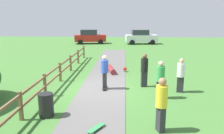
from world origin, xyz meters
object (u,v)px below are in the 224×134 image
Objects in this scene: parked_car_red at (90,37)px; parked_car_white at (141,37)px; skater_riding at (105,70)px; bystander_black at (144,69)px; skateboard_loose at (96,128)px; skater_fallen at (112,69)px; bystander_white at (181,74)px; bystander_yellow at (161,102)px; trash_bin at (46,105)px; bystander_green at (160,78)px.

parked_car_red and parked_car_white have the same top height.
bystander_black is at bearing 15.24° from skater_riding.
bystander_black reaches higher than skateboard_loose.
skater_fallen is 5.39m from bystander_white.
parked_car_white is (0.89, 24.18, -0.06)m from bystander_yellow.
bystander_yellow is (4.15, -0.93, 0.57)m from trash_bin.
skater_fallen is at bearing -76.07° from parked_car_red.
bystander_green is at bearing 25.79° from trash_bin.
bystander_white is 0.39× the size of parked_car_white.
bystander_green is at bearing -91.26° from parked_car_white.
skater_fallen is 0.39× the size of parked_car_white.
bystander_black reaches higher than trash_bin.
bystander_white is 21.49m from parked_car_red.
bystander_green is 22.02m from parked_car_red.
trash_bin is 0.52× the size of bystander_white.
skater_riding reaches higher than trash_bin.
parked_car_red is at bearing -179.97° from parked_car_white.
trash_bin reaches higher than skater_fallen.
trash_bin is 3.95m from skater_riding.
trash_bin is 0.49× the size of bystander_yellow.
skater_riding is at bearing 91.42° from skateboard_loose.
skater_fallen is at bearing 121.36° from bystander_black.
bystander_green is 0.40× the size of parked_car_red.
trash_bin is 4.29m from bystander_yellow.
skater_fallen reaches higher than skateboard_loose.
skater_riding is 20.20m from parked_car_red.
bystander_black is at bearing -72.97° from parked_car_red.
skater_riding is at bearing 155.68° from bystander_green.
trash_bin is 0.20× the size of parked_car_red.
skater_fallen is 0.99× the size of bystander_white.
bystander_green is at bearing 82.29° from bystander_yellow.
bystander_green reaches higher than bystander_white.
parked_car_red is (-5.90, 19.27, -0.04)m from bystander_black.
parked_car_white is at bearing 87.90° from bystander_yellow.
bystander_black reaches higher than skater_fallen.
parked_car_red is at bearing 100.94° from skater_riding.
parked_car_red is at bearing 110.80° from bystander_white.
skater_fallen is 2.15× the size of skateboard_loose.
parked_car_white is at bearing 86.87° from bystander_black.
bystander_green is (2.55, 3.22, 0.89)m from skateboard_loose.
bystander_yellow reaches higher than skateboard_loose.
bystander_black is (-0.17, 4.90, -0.02)m from bystander_yellow.
bystander_white reaches higher than trash_bin.
bystander_green reaches higher than trash_bin.
skater_riding is 0.98× the size of bystander_black.
skateboard_loose is at bearing -90.48° from skater_fallen.
parked_car_red reaches higher than skateboard_loose.
bystander_yellow reaches higher than bystander_black.
skater_riding reaches higher than skater_fallen.
parked_car_white is at bearing 0.03° from parked_car_red.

